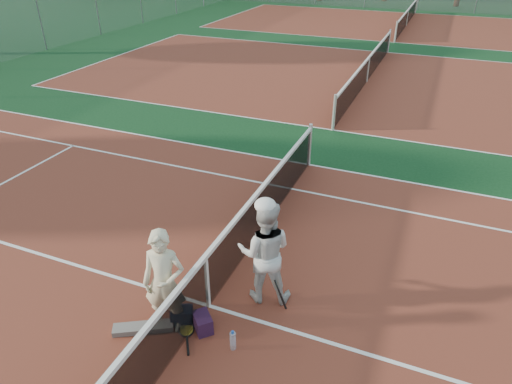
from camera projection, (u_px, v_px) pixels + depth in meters
ground at (209, 306)px, 7.26m from camera, size 130.00×130.00×0.00m
court_main at (209, 306)px, 7.25m from camera, size 23.77×10.97×0.01m
court_far_a at (367, 82)px, 18.09m from camera, size 23.77×10.97×0.01m
court_far_b at (406, 26)px, 28.92m from camera, size 23.77×10.97×0.01m
net_main at (207, 281)px, 7.00m from camera, size 0.10×10.98×1.02m
net_far_a at (368, 69)px, 17.84m from camera, size 0.10×10.98×1.02m
net_far_b at (408, 17)px, 28.67m from camera, size 0.10×10.98×1.02m
player_a at (164, 282)px, 6.47m from camera, size 0.71×0.56×1.70m
player_b at (265, 252)px, 7.03m from camera, size 1.02×0.89×1.77m
racket_red at (167, 298)px, 7.00m from camera, size 0.27×0.32×0.59m
racket_black_held at (278, 296)px, 7.03m from camera, size 0.33×0.34×0.58m
racket_spare at (186, 330)px, 6.79m from camera, size 0.56×0.65×0.05m
sports_bag_navy at (182, 315)px, 6.90m from camera, size 0.39×0.34×0.26m
sports_bag_purple at (203, 323)px, 6.76m from camera, size 0.40×0.40×0.27m
net_cover_canvas at (143, 328)px, 6.79m from camera, size 0.87×0.62×0.09m
water_bottle at (233, 341)px, 6.44m from camera, size 0.09×0.09×0.30m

